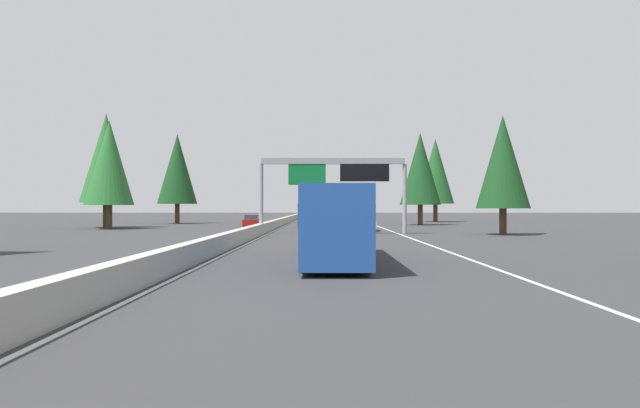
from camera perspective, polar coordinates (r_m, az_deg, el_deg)
ground_plane at (r=62.25m, az=-4.29°, el=-2.44°), size 320.00×320.00×0.00m
median_barrier at (r=82.19m, az=-3.35°, el=-1.61°), size 180.00×0.56×0.90m
shoulder_stripe_right at (r=72.32m, az=5.51°, el=-2.13°), size 160.00×0.16×0.01m
shoulder_stripe_median at (r=72.20m, az=-3.44°, el=-2.14°), size 160.00×0.16×0.01m
sign_gantry_overhead at (r=47.62m, az=1.55°, el=3.14°), size 0.50×12.68×6.51m
bus_far_left at (r=23.59m, az=1.42°, el=-1.78°), size 11.50×2.55×3.10m
sedan_near_center at (r=44.39m, az=0.64°, el=-2.42°), size 4.40×1.80×1.47m
pickup_far_center at (r=54.28m, az=4.46°, el=-1.79°), size 5.60×2.00×1.86m
box_truck_mid_center at (r=82.01m, az=0.69°, el=-0.80°), size 8.50×2.40×2.95m
oncoming_near at (r=63.44m, az=-6.92°, el=-1.78°), size 4.40×1.80×1.47m
conifer_right_near at (r=48.89m, az=18.28°, el=4.12°), size 4.40×4.40×10.01m
conifer_right_mid at (r=72.61m, az=10.26°, el=3.57°), size 5.23×5.23×11.88m
conifer_right_far at (r=88.39m, az=11.77°, el=3.31°), size 5.70×5.70×12.96m
conifer_left_near at (r=62.65m, az=-20.84°, el=3.99°), size 5.06×5.06×11.49m
conifer_left_mid at (r=67.00m, az=-21.13°, el=4.42°), size 5.66×5.66×12.86m
conifer_left_far at (r=80.30m, az=-14.46°, el=3.50°), size 5.52×5.52×12.54m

